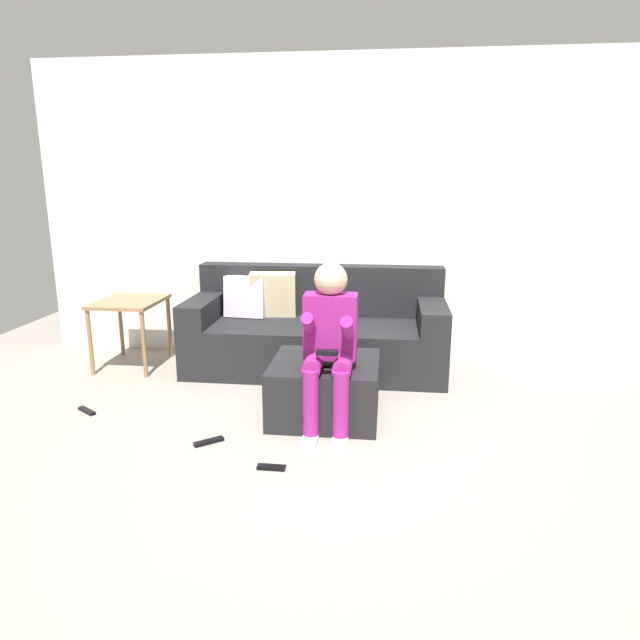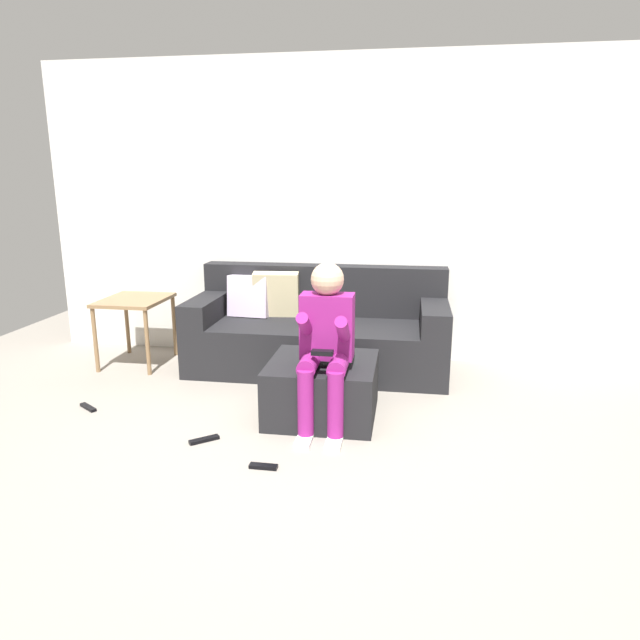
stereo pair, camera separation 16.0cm
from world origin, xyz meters
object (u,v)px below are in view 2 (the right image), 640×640
(ottoman, at_px, (322,389))
(remote_by_storage_bin, at_px, (204,440))
(side_table, at_px, (135,308))
(remote_under_side_table, at_px, (88,407))
(person_seated, at_px, (326,338))
(remote_near_ottoman, at_px, (263,466))
(couch_sectional, at_px, (317,332))

(ottoman, relative_size, remote_by_storage_bin, 3.82)
(side_table, bearing_deg, remote_under_side_table, -83.35)
(ottoman, distance_m, remote_under_side_table, 1.73)
(person_seated, bearing_deg, remote_near_ottoman, -113.06)
(remote_by_storage_bin, bearing_deg, couch_sectional, 33.88)
(remote_by_storage_bin, bearing_deg, remote_under_side_table, 120.63)
(couch_sectional, distance_m, side_table, 1.65)
(side_table, xyz_separation_m, remote_by_storage_bin, (1.15, -1.44, -0.51))
(ottoman, bearing_deg, remote_by_storage_bin, -142.55)
(person_seated, bearing_deg, remote_under_side_table, 179.34)
(couch_sectional, bearing_deg, side_table, -174.97)
(ottoman, bearing_deg, side_table, 153.66)
(couch_sectional, relative_size, ottoman, 2.97)
(ottoman, xyz_separation_m, remote_by_storage_bin, (-0.69, -0.53, -0.19))
(couch_sectional, xyz_separation_m, remote_by_storage_bin, (-0.48, -1.58, -0.31))
(person_seated, xyz_separation_m, remote_near_ottoman, (-0.27, -0.64, -0.61))
(couch_sectional, bearing_deg, remote_near_ottoman, -90.48)
(ottoman, bearing_deg, remote_near_ottoman, -105.54)
(person_seated, relative_size, remote_under_side_table, 5.94)
(couch_sectional, bearing_deg, remote_by_storage_bin, -106.87)
(side_table, relative_size, remote_by_storage_bin, 3.24)
(ottoman, relative_size, remote_near_ottoman, 4.47)
(side_table, distance_m, remote_by_storage_bin, 1.91)
(side_table, distance_m, remote_near_ottoman, 2.41)
(ottoman, distance_m, person_seated, 0.46)
(remote_near_ottoman, xyz_separation_m, remote_by_storage_bin, (-0.46, 0.28, 0.00))
(ottoman, relative_size, side_table, 1.18)
(side_table, xyz_separation_m, remote_near_ottoman, (1.61, -1.72, -0.51))
(couch_sectional, height_order, remote_by_storage_bin, couch_sectional)
(side_table, distance_m, remote_under_side_table, 1.18)
(couch_sectional, bearing_deg, ottoman, -78.79)
(ottoman, bearing_deg, remote_under_side_table, -174.97)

